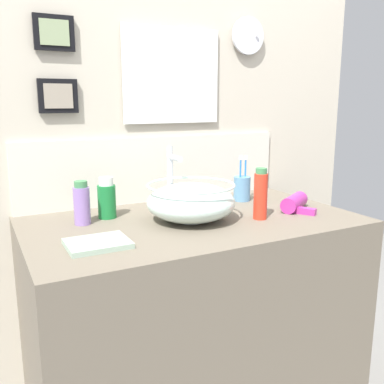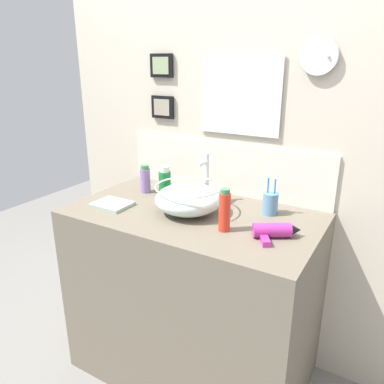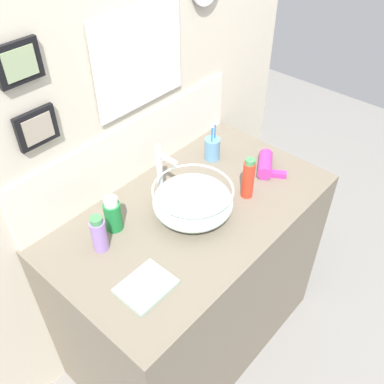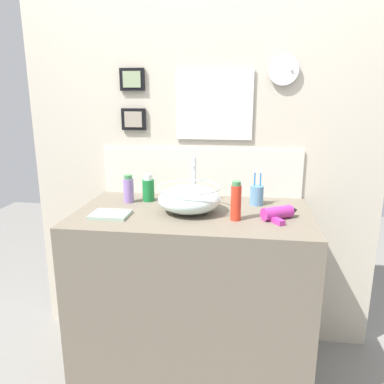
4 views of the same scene
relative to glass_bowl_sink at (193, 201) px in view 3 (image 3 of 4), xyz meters
name	(u,v)px [view 3 (image 3 of 4)]	position (x,y,z in m)	size (l,w,h in m)	color
ground_plane	(193,333)	(0.02, 0.01, -0.99)	(6.00, 6.00, 0.00)	gray
vanity_counter	(193,281)	(0.02, 0.01, -0.53)	(1.18, 0.67, 0.92)	#6B6051
back_panel	(124,115)	(0.02, 0.38, 0.22)	(2.04, 0.10, 2.42)	beige
glass_bowl_sink	(193,201)	(0.00, 0.00, 0.00)	(0.31, 0.31, 0.13)	silver
faucet	(161,169)	(0.00, 0.17, 0.07)	(0.02, 0.10, 0.25)	silver
hair_drier	(266,163)	(0.44, -0.05, -0.04)	(0.20, 0.19, 0.06)	#B22D8C
toothbrush_cup	(212,149)	(0.34, 0.18, -0.02)	(0.07, 0.07, 0.19)	#598CB2
lotion_bottle	(248,179)	(0.23, -0.09, 0.02)	(0.05, 0.05, 0.19)	red
shampoo_bottle	(113,214)	(-0.25, 0.17, 0.00)	(0.06, 0.06, 0.15)	#197233
spray_bottle	(99,234)	(-0.35, 0.13, 0.00)	(0.06, 0.06, 0.15)	#8C6BB2
hand_towel	(146,286)	(-0.37, -0.12, -0.06)	(0.18, 0.14, 0.02)	#99B29E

